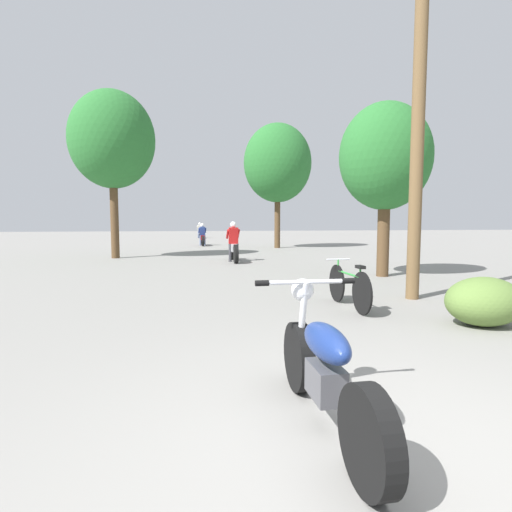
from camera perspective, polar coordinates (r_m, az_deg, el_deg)
The scene contains 11 objects.
ground_plane at distance 2.87m, azimuth 19.89°, elevation -26.41°, with size 120.00×120.00×0.00m, color gray.
utility_pole at distance 8.44m, azimuth 22.22°, elevation 19.68°, with size 1.10×0.24×7.17m.
roadside_tree_right_near at distance 11.38m, azimuth 18.01°, elevation 13.22°, with size 2.45×2.21×4.61m.
roadside_tree_right_far at distance 22.62m, azimuth 3.11°, elevation 13.07°, with size 3.75×3.38×6.85m.
roadside_tree_left at distance 17.38m, azimuth -19.87°, elevation 15.29°, with size 3.34×3.00×6.63m.
roadside_bush at distance 6.55m, azimuth 29.80°, elevation -5.66°, with size 1.10×0.88×0.70m.
motorcycle_foreground at distance 3.01m, azimuth 9.67°, elevation -15.56°, with size 0.84×1.96×1.01m.
motorcycle_rider_lead at distance 14.77m, azimuth -3.24°, elevation 1.35°, with size 0.50×2.11×1.48m.
motorcycle_rider_mid at distance 24.81m, azimuth -7.66°, elevation 2.70°, with size 0.50×2.09×1.37m.
motorcycle_rider_far at distance 35.97m, azimuth -8.03°, elevation 3.40°, with size 0.50×1.97×1.39m.
bicycle_parked at distance 7.04m, azimuth 13.09°, elevation -4.24°, with size 0.44×1.76×0.81m.
Camera 1 is at (-1.26, -2.11, 1.48)m, focal length 28.00 mm.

